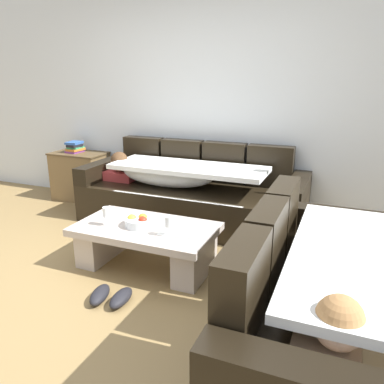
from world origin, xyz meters
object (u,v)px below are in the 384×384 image
object	(u,v)px
wine_glass_near_left	(107,213)
book_stack_on_cabinet	(75,147)
wine_glass_near_right	(169,222)
coffee_table	(146,241)
couch_along_wall	(188,194)
side_cabinet	(80,176)
open_magazine	(177,232)
pair_of_shoes	(110,296)
fruit_bowl	(141,221)
couch_near_window	(324,305)

from	to	relation	value
wine_glass_near_left	book_stack_on_cabinet	world-z (taller)	book_stack_on_cabinet
wine_glass_near_right	coffee_table	bearing A→B (deg)	157.63
couch_along_wall	coffee_table	size ratio (longest dim) A/B	2.08
coffee_table	side_cabinet	xyz separation A→B (m)	(-1.77, 1.37, 0.08)
open_magazine	pair_of_shoes	bearing A→B (deg)	-125.50
fruit_bowl	open_magazine	distance (m)	0.35
book_stack_on_cabinet	couch_near_window	bearing A→B (deg)	-30.35
coffee_table	side_cabinet	size ratio (longest dim) A/B	1.67
coffee_table	wine_glass_near_left	xyz separation A→B (m)	(-0.31, -0.12, 0.26)
pair_of_shoes	book_stack_on_cabinet	bearing A→B (deg)	133.12
side_cabinet	pair_of_shoes	bearing A→B (deg)	-47.65
wine_glass_near_right	couch_along_wall	bearing A→B (deg)	106.42
fruit_bowl	wine_glass_near_right	distance (m)	0.35
wine_glass_near_left	open_magazine	size ratio (longest dim) A/B	0.59
coffee_table	wine_glass_near_left	distance (m)	0.42
couch_along_wall	pair_of_shoes	size ratio (longest dim) A/B	7.54
side_cabinet	book_stack_on_cabinet	distance (m)	0.39
wine_glass_near_right	side_cabinet	size ratio (longest dim) A/B	0.23
coffee_table	book_stack_on_cabinet	size ratio (longest dim) A/B	5.34
wine_glass_near_left	couch_near_window	bearing A→B (deg)	-14.25
fruit_bowl	pair_of_shoes	bearing A→B (deg)	-83.89
side_cabinet	book_stack_on_cabinet	xyz separation A→B (m)	(-0.05, 0.00, 0.39)
book_stack_on_cabinet	wine_glass_near_right	bearing A→B (deg)	-35.29
couch_along_wall	open_magazine	distance (m)	1.24
coffee_table	book_stack_on_cabinet	bearing A→B (deg)	143.01
side_cabinet	open_magazine	bearing A→B (deg)	-33.97
wine_glass_near_left	book_stack_on_cabinet	distance (m)	2.13
couch_along_wall	open_magazine	size ratio (longest dim) A/B	8.92
side_cabinet	book_stack_on_cabinet	size ratio (longest dim) A/B	3.20
couch_along_wall	book_stack_on_cabinet	xyz separation A→B (m)	(-1.73, 0.23, 0.38)
couch_along_wall	open_magazine	xyz separation A→B (m)	(0.40, -1.17, 0.06)
couch_along_wall	book_stack_on_cabinet	bearing A→B (deg)	172.56
wine_glass_near_left	wine_glass_near_right	size ratio (longest dim) A/B	1.00
fruit_bowl	side_cabinet	size ratio (longest dim) A/B	0.39
side_cabinet	pair_of_shoes	size ratio (longest dim) A/B	2.17
open_magazine	couch_near_window	bearing A→B (deg)	-33.29
pair_of_shoes	coffee_table	bearing A→B (deg)	92.17
coffee_table	wine_glass_near_right	world-z (taller)	wine_glass_near_right
coffee_table	side_cabinet	distance (m)	2.24
couch_along_wall	wine_glass_near_left	world-z (taller)	couch_along_wall
fruit_bowl	pair_of_shoes	world-z (taller)	fruit_bowl
fruit_bowl	side_cabinet	distance (m)	2.21
fruit_bowl	wine_glass_near_right	size ratio (longest dim) A/B	1.69
coffee_table	wine_glass_near_left	size ratio (longest dim) A/B	7.23
couch_along_wall	fruit_bowl	xyz separation A→B (m)	(0.05, -1.15, 0.09)
couch_along_wall	wine_glass_near_left	bearing A→B (deg)	-99.73
fruit_bowl	pair_of_shoes	xyz separation A→B (m)	(0.06, -0.59, -0.38)
pair_of_shoes	wine_glass_near_right	bearing A→B (deg)	61.81
couch_near_window	book_stack_on_cabinet	xyz separation A→B (m)	(-3.32, 1.94, 0.37)
coffee_table	fruit_bowl	bearing A→B (deg)	-166.74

